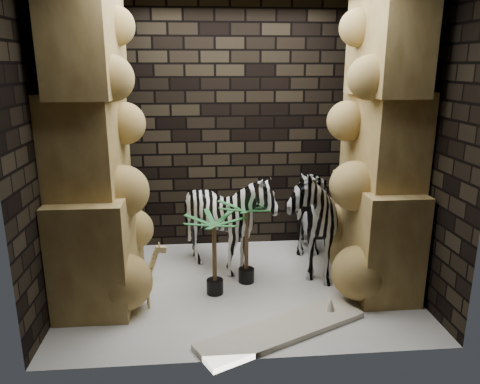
{
  "coord_description": "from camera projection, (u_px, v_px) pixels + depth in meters",
  "views": [
    {
      "loc": [
        -0.38,
        -4.4,
        2.26
      ],
      "look_at": [
        0.02,
        0.15,
        0.99
      ],
      "focal_mm": 34.43,
      "sensor_mm": 36.0,
      "label": 1
    }
  ],
  "objects": [
    {
      "name": "surfboard",
      "position": [
        283.0,
        330.0,
        4.02
      ],
      "size": [
        1.59,
        1.05,
        0.05
      ],
      "primitive_type": "cube",
      "rotation": [
        0.0,
        0.0,
        0.46
      ],
      "color": "beige",
      "rests_on": "floor"
    },
    {
      "name": "rock_pillar_right",
      "position": [
        381.0,
        144.0,
        4.58
      ],
      "size": [
        0.58,
        1.25,
        3.0
      ],
      "primitive_type": null,
      "color": "tan",
      "rests_on": "floor"
    },
    {
      "name": "palm_back",
      "position": [
        214.0,
        255.0,
        4.6
      ],
      "size": [
        0.36,
        0.36,
        0.84
      ],
      "primitive_type": null,
      "color": "#266A3B",
      "rests_on": "floor"
    },
    {
      "name": "giraffe_toy",
      "position": [
        138.0,
        276.0,
        4.34
      ],
      "size": [
        0.36,
        0.19,
        0.66
      ],
      "primitive_type": null,
      "rotation": [
        0.0,
        0.0,
        0.23
      ],
      "color": "#D8C27E",
      "rests_on": "floor"
    },
    {
      "name": "wall_left",
      "position": [
        54.0,
        149.0,
        4.31
      ],
      "size": [
        0.0,
        3.0,
        3.0
      ],
      "primitive_type": "plane",
      "rotation": [
        1.57,
        0.0,
        1.57
      ],
      "color": "black",
      "rests_on": "ground"
    },
    {
      "name": "palm_front",
      "position": [
        246.0,
        242.0,
        4.85
      ],
      "size": [
        0.36,
        0.36,
        0.91
      ],
      "primitive_type": null,
      "color": "#266A3B",
      "rests_on": "floor"
    },
    {
      "name": "zebra_right",
      "position": [
        304.0,
        205.0,
        5.13
      ],
      "size": [
        0.7,
        1.28,
        1.51
      ],
      "primitive_type": "imported",
      "rotation": [
        0.0,
        0.0,
        -0.01
      ],
      "color": "white",
      "rests_on": "floor"
    },
    {
      "name": "zebra_left",
      "position": [
        228.0,
        227.0,
        5.06
      ],
      "size": [
        0.99,
        1.21,
        1.07
      ],
      "primitive_type": "imported",
      "rotation": [
        0.0,
        0.0,
        0.03
      ],
      "color": "white",
      "rests_on": "floor"
    },
    {
      "name": "wall_front",
      "position": [
        255.0,
        176.0,
        3.26
      ],
      "size": [
        3.5,
        0.0,
        3.5
      ],
      "primitive_type": "plane",
      "rotation": [
        -1.57,
        0.0,
        0.0
      ],
      "color": "black",
      "rests_on": "ground"
    },
    {
      "name": "wall_right",
      "position": [
        413.0,
        143.0,
        4.6
      ],
      "size": [
        0.0,
        3.0,
        3.0
      ],
      "primitive_type": "plane",
      "rotation": [
        1.57,
        0.0,
        -1.57
      ],
      "color": "black",
      "rests_on": "ground"
    },
    {
      "name": "wall_back",
      "position": [
        231.0,
        129.0,
        5.66
      ],
      "size": [
        3.5,
        0.0,
        3.5
      ],
      "primitive_type": "plane",
      "rotation": [
        1.57,
        0.0,
        0.0
      ],
      "color": "black",
      "rests_on": "ground"
    },
    {
      "name": "rock_pillar_left",
      "position": [
        92.0,
        148.0,
        4.34
      ],
      "size": [
        0.68,
        1.3,
        3.0
      ],
      "primitive_type": null,
      "color": "tan",
      "rests_on": "floor"
    },
    {
      "name": "floor",
      "position": [
        239.0,
        286.0,
        4.86
      ],
      "size": [
        3.5,
        3.5,
        0.0
      ],
      "primitive_type": "plane",
      "color": "white",
      "rests_on": "ground"
    }
  ]
}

